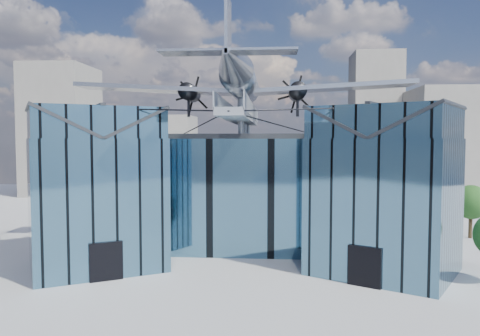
{
  "coord_description": "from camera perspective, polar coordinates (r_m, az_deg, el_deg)",
  "views": [
    {
      "loc": [
        2.74,
        -34.47,
        9.42
      ],
      "look_at": [
        0.0,
        2.0,
        7.2
      ],
      "focal_mm": 35.0,
      "sensor_mm": 36.0,
      "label": 1
    }
  ],
  "objects": [
    {
      "name": "bg_towers",
      "position": [
        84.97,
        3.43,
        3.86
      ],
      "size": [
        77.0,
        24.5,
        26.0
      ],
      "color": "slate",
      "rests_on": "ground"
    },
    {
      "name": "tree_side_e",
      "position": [
        49.84,
        26.34,
        -3.76
      ],
      "size": [
        3.37,
        3.37,
        5.11
      ],
      "rotation": [
        0.0,
        0.0,
        -0.03
      ],
      "color": "#302213",
      "rests_on": "ground"
    },
    {
      "name": "museum",
      "position": [
        40.57,
        0.4,
        -2.02
      ],
      "size": [
        32.88,
        24.5,
        17.6
      ],
      "color": "teal",
      "rests_on": "ground"
    },
    {
      "name": "ground_plane",
      "position": [
        35.84,
        -0.24,
        -11.77
      ],
      "size": [
        120.0,
        120.0,
        0.0
      ],
      "primitive_type": "plane",
      "color": "gray"
    }
  ]
}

